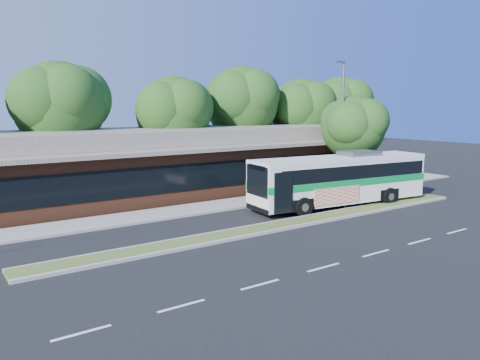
% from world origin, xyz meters
% --- Properties ---
extents(ground, '(120.00, 120.00, 0.00)m').
position_xyz_m(ground, '(0.00, 0.00, 0.00)').
color(ground, black).
rests_on(ground, ground).
extents(median_strip, '(26.00, 1.10, 0.15)m').
position_xyz_m(median_strip, '(0.00, 0.60, 0.07)').
color(median_strip, '#4E5926').
rests_on(median_strip, ground).
extents(sidewalk, '(44.00, 2.60, 0.12)m').
position_xyz_m(sidewalk, '(0.00, 6.40, 0.06)').
color(sidewalk, gray).
rests_on(sidewalk, ground).
extents(plaza_building, '(33.20, 11.20, 4.45)m').
position_xyz_m(plaza_building, '(0.00, 12.99, 2.13)').
color(plaza_building, brown).
rests_on(plaza_building, ground).
extents(lamp_post, '(0.93, 0.18, 9.07)m').
position_xyz_m(lamp_post, '(9.56, 6.00, 4.90)').
color(lamp_post, slate).
rests_on(lamp_post, ground).
extents(tree_bg_b, '(6.69, 6.00, 9.00)m').
position_xyz_m(tree_bg_b, '(-6.57, 16.14, 6.14)').
color(tree_bg_b, black).
rests_on(tree_bg_b, ground).
extents(tree_bg_c, '(6.24, 5.60, 8.26)m').
position_xyz_m(tree_bg_c, '(1.40, 15.13, 5.59)').
color(tree_bg_c, black).
rests_on(tree_bg_c, ground).
extents(tree_bg_d, '(6.91, 6.20, 9.37)m').
position_xyz_m(tree_bg_d, '(8.45, 16.15, 6.42)').
color(tree_bg_d, black).
rests_on(tree_bg_d, ground).
extents(tree_bg_e, '(6.47, 5.80, 8.50)m').
position_xyz_m(tree_bg_e, '(14.42, 15.14, 5.74)').
color(tree_bg_e, black).
rests_on(tree_bg_e, ground).
extents(tree_bg_f, '(6.69, 6.00, 8.92)m').
position_xyz_m(tree_bg_f, '(20.43, 16.14, 6.06)').
color(tree_bg_f, black).
rests_on(tree_bg_f, ground).
extents(transit_bus, '(11.89, 3.80, 3.28)m').
position_xyz_m(transit_bus, '(5.76, 2.39, 1.83)').
color(transit_bus, silver).
rests_on(transit_bus, ground).
extents(sidewalk_tree, '(5.13, 4.60, 6.79)m').
position_xyz_m(sidewalk_tree, '(11.33, 6.31, 4.59)').
color(sidewalk_tree, black).
rests_on(sidewalk_tree, ground).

